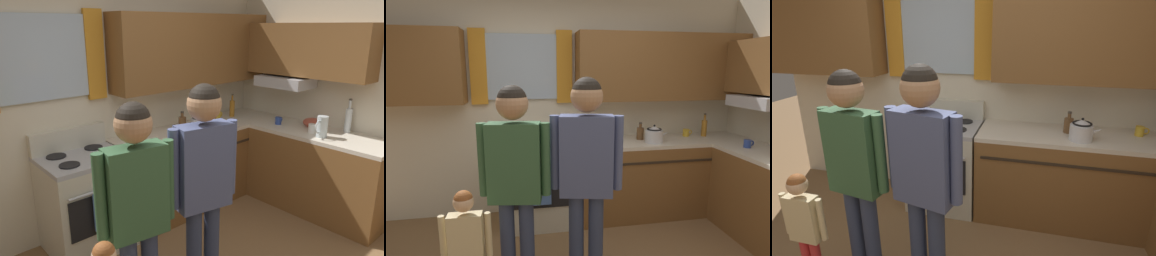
{
  "view_description": "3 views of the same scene",
  "coord_description": "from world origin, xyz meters",
  "views": [
    {
      "loc": [
        -1.53,
        -1.32,
        2.02
      ],
      "look_at": [
        0.23,
        0.62,
        1.27
      ],
      "focal_mm": 33.7,
      "sensor_mm": 36.0,
      "label": 1
    },
    {
      "loc": [
        -0.42,
        -1.78,
        1.71
      ],
      "look_at": [
        0.07,
        0.81,
        1.21
      ],
      "focal_mm": 28.74,
      "sensor_mm": 36.0,
      "label": 2
    },
    {
      "loc": [
        0.65,
        -1.24,
        1.85
      ],
      "look_at": [
        0.16,
        0.72,
        1.17
      ],
      "focal_mm": 27.93,
      "sensor_mm": 36.0,
      "label": 3
    }
  ],
  "objects": [
    {
      "name": "bottle_squat_brown",
      "position": [
        0.96,
        1.59,
        0.98
      ],
      "size": [
        0.08,
        0.08,
        0.21
      ],
      "color": "brown",
      "rests_on": "kitchen_counter_run"
    },
    {
      "name": "back_wall_unit",
      "position": [
        0.05,
        1.81,
        1.49
      ],
      "size": [
        4.6,
        0.42,
        2.6
      ],
      "color": "beige",
      "rests_on": "ground"
    },
    {
      "name": "stove_oven",
      "position": [
        -0.24,
        1.54,
        0.47
      ],
      "size": [
        0.71,
        0.67,
        1.1
      ],
      "color": "beige",
      "rests_on": "ground"
    },
    {
      "name": "small_child",
      "position": [
        -0.8,
        0.15,
        0.6
      ],
      "size": [
        0.33,
        0.13,
        0.96
      ],
      "color": "red",
      "rests_on": "ground"
    },
    {
      "name": "adult_holding_child",
      "position": [
        -0.48,
        0.32,
        1.02
      ],
      "size": [
        0.5,
        0.22,
        1.61
      ],
      "color": "#2D3856",
      "rests_on": "ground"
    },
    {
      "name": "stovetop_kettle",
      "position": [
        1.06,
        1.41,
        1.0
      ],
      "size": [
        0.27,
        0.2,
        0.21
      ],
      "color": "silver",
      "rests_on": "kitchen_counter_run"
    },
    {
      "name": "adult_in_plaid",
      "position": [
        0.03,
        0.28,
        1.05
      ],
      "size": [
        0.51,
        0.24,
        1.67
      ],
      "color": "#2D3856",
      "rests_on": "ground"
    },
    {
      "name": "mug_mustard_yellow",
      "position": [
        1.6,
        1.66,
        0.95
      ],
      "size": [
        0.12,
        0.08,
        0.09
      ],
      "color": "gold",
      "rests_on": "kitchen_counter_run"
    },
    {
      "name": "kitchen_counter_run",
      "position": [
        1.53,
        1.11,
        0.45
      ],
      "size": [
        2.17,
        2.1,
        0.9
      ],
      "color": "brown",
      "rests_on": "ground"
    }
  ]
}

